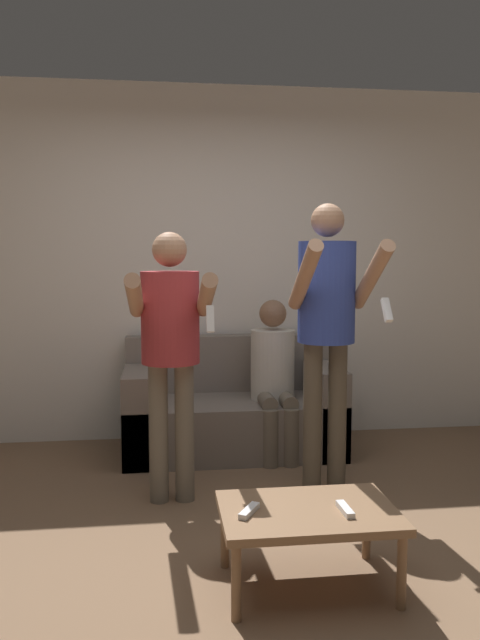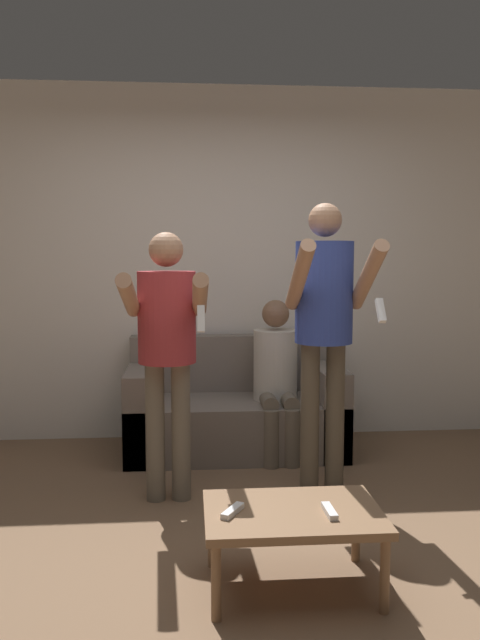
% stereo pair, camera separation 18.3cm
% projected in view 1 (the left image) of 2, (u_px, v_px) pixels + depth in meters
% --- Properties ---
extents(ground_plane, '(14.00, 14.00, 0.00)m').
position_uv_depth(ground_plane, '(247.00, 557.00, 2.94)').
color(ground_plane, brown).
extents(wall_back, '(6.40, 0.06, 2.70)m').
position_uv_depth(wall_back, '(211.00, 264.00, 4.82)').
color(wall_back, silver).
rests_on(wall_back, ground_plane).
extents(couch, '(1.54, 0.76, 0.81)m').
position_uv_depth(couch, '(232.00, 412.00, 4.54)').
color(couch, slate).
rests_on(couch, ground_plane).
extents(person_standing_left, '(0.45, 0.73, 1.55)m').
position_uv_depth(person_standing_left, '(171.00, 336.00, 3.50)').
color(person_standing_left, '#6B6051').
rests_on(person_standing_left, ground_plane).
extents(person_standing_right, '(0.45, 0.69, 1.71)m').
position_uv_depth(person_standing_right, '(327.00, 314.00, 3.61)').
color(person_standing_right, brown).
rests_on(person_standing_right, ground_plane).
extents(person_seated, '(0.31, 0.53, 1.11)m').
position_uv_depth(person_seated, '(274.00, 372.00, 4.41)').
color(person_seated, '#6B6051').
rests_on(person_seated, ground_plane).
extents(coffee_table, '(0.75, 0.51, 0.35)m').
position_uv_depth(coffee_table, '(308.00, 517.00, 2.64)').
color(coffee_table, '#846042').
rests_on(coffee_table, ground_plane).
extents(remote_near, '(0.04, 0.15, 0.02)m').
position_uv_depth(remote_near, '(345.00, 509.00, 2.60)').
color(remote_near, white).
rests_on(remote_near, coffee_table).
extents(remote_far, '(0.11, 0.15, 0.02)m').
position_uv_depth(remote_far, '(249.00, 511.00, 2.58)').
color(remote_far, white).
rests_on(remote_far, coffee_table).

